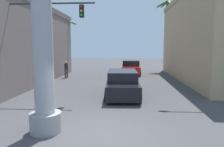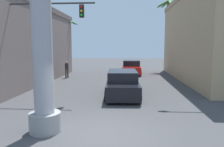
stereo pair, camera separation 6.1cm
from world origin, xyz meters
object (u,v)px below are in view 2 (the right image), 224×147
object	(u,v)px
street_lamp	(209,21)
palm_tree_far_right	(168,26)
car_lead	(122,84)
pedestrian_far_left	(67,68)
palm_tree_far_left	(68,39)
car_far	(131,68)
traffic_light_mast	(36,31)

from	to	relation	value
street_lamp	palm_tree_far_right	world-z (taller)	palm_tree_far_right
car_lead	pedestrian_far_left	bearing A→B (deg)	127.44
palm_tree_far_left	palm_tree_far_right	distance (m)	12.51
palm_tree_far_right	pedestrian_far_left	bearing A→B (deg)	-146.27
palm_tree_far_left	pedestrian_far_left	distance (m)	6.20
street_lamp	car_lead	size ratio (longest dim) A/B	1.42
pedestrian_far_left	car_lead	bearing A→B (deg)	-52.56
car_far	palm_tree_far_right	xyz separation A→B (m)	(4.60, 3.90, 4.87)
palm_tree_far_right	pedestrian_far_left	distance (m)	13.95
street_lamp	car_far	world-z (taller)	street_lamp
pedestrian_far_left	street_lamp	bearing A→B (deg)	-34.97
street_lamp	traffic_light_mast	xyz separation A→B (m)	(-10.00, -0.88, -0.55)
car_lead	car_far	size ratio (longest dim) A/B	1.22
palm_tree_far_right	traffic_light_mast	bearing A→B (deg)	-123.34
traffic_light_mast	car_lead	distance (m)	6.00
traffic_light_mast	palm_tree_far_right	xyz separation A→B (m)	(10.29, 15.64, 1.65)
street_lamp	car_far	distance (m)	12.27
traffic_light_mast	car_lead	xyz separation A→B (m)	(4.96, 1.00, -3.22)
street_lamp	palm_tree_far_right	distance (m)	14.80
traffic_light_mast	palm_tree_far_right	bearing A→B (deg)	56.66
traffic_light_mast	car_lead	size ratio (longest dim) A/B	1.06
car_lead	palm_tree_far_left	xyz separation A→B (m)	(-6.91, 12.60, 3.24)
street_lamp	traffic_light_mast	world-z (taller)	street_lamp
street_lamp	traffic_light_mast	size ratio (longest dim) A/B	1.33
car_lead	street_lamp	bearing A→B (deg)	-1.31
street_lamp	car_lead	bearing A→B (deg)	178.69
car_far	pedestrian_far_left	world-z (taller)	pedestrian_far_left
street_lamp	car_lead	world-z (taller)	street_lamp
car_lead	car_far	distance (m)	10.77
palm_tree_far_left	pedestrian_far_left	size ratio (longest dim) A/B	3.81
car_lead	palm_tree_far_left	distance (m)	14.73
traffic_light_mast	pedestrian_far_left	world-z (taller)	traffic_light_mast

